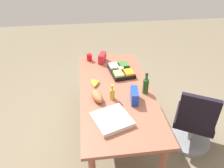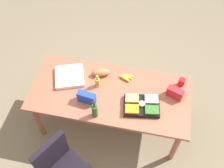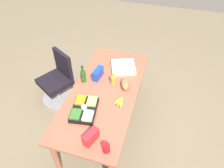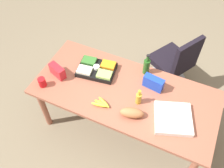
% 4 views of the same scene
% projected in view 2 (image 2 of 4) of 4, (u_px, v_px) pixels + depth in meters
% --- Properties ---
extents(ground_plane, '(10.00, 10.00, 0.00)m').
position_uv_depth(ground_plane, '(110.00, 122.00, 3.91)').
color(ground_plane, '#746750').
extents(conference_table, '(1.99, 0.90, 0.76)m').
position_uv_depth(conference_table, '(110.00, 96.00, 3.37)').
color(conference_table, '#97543F').
rests_on(conference_table, ground).
extents(chip_bag_blue, '(0.23, 0.11, 0.15)m').
position_uv_depth(chip_bag_blue, '(87.00, 98.00, 3.16)').
color(chip_bag_blue, '#1A3DB6').
rests_on(chip_bag_blue, conference_table).
extents(dressing_bottle, '(0.07, 0.07, 0.20)m').
position_uv_depth(dressing_bottle, '(98.00, 82.00, 3.30)').
color(dressing_bottle, gold).
rests_on(dressing_bottle, conference_table).
extents(banana_bunch, '(0.20, 0.13, 0.04)m').
position_uv_depth(banana_bunch, '(126.00, 77.00, 3.41)').
color(banana_bunch, gold).
rests_on(banana_bunch, conference_table).
extents(veggie_tray, '(0.46, 0.36, 0.09)m').
position_uv_depth(veggie_tray, '(142.00, 105.00, 3.14)').
color(veggie_tray, black).
rests_on(veggie_tray, conference_table).
extents(red_solo_cup, '(0.10, 0.10, 0.11)m').
position_uv_depth(red_solo_cup, '(181.00, 82.00, 3.33)').
color(red_solo_cup, red).
rests_on(red_solo_cup, conference_table).
extents(pizza_box, '(0.46, 0.46, 0.05)m').
position_uv_depth(pizza_box, '(70.00, 76.00, 3.42)').
color(pizza_box, silver).
rests_on(pizza_box, conference_table).
extents(bread_loaf, '(0.26, 0.17, 0.10)m').
position_uv_depth(bread_loaf, '(101.00, 73.00, 3.42)').
color(bread_loaf, '#A6653C').
rests_on(bread_loaf, conference_table).
extents(chip_bag_red, '(0.22, 0.14, 0.14)m').
position_uv_depth(chip_bag_red, '(175.00, 93.00, 3.21)').
color(chip_bag_red, red).
rests_on(chip_bag_red, conference_table).
extents(wine_bottle, '(0.09, 0.09, 0.28)m').
position_uv_depth(wine_bottle, '(95.00, 110.00, 3.02)').
color(wine_bottle, '#21521A').
rests_on(wine_bottle, conference_table).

